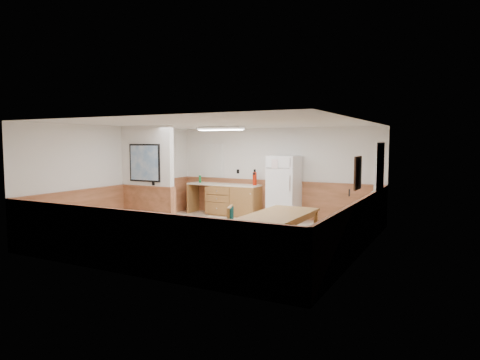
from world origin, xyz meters
The scene contains 20 objects.
ground centered at (0.00, 0.00, 0.00)m, with size 6.00×6.00×0.00m, color beige.
ceiling centered at (0.00, 0.00, 2.50)m, with size 6.00×6.00×0.02m, color silver.
back_wall centered at (0.00, 3.00, 1.25)m, with size 6.00×0.02×2.50m, color white.
right_wall centered at (3.00, 0.00, 1.25)m, with size 0.02×6.00×2.50m, color white.
left_wall centered at (-3.00, 0.00, 1.25)m, with size 0.02×6.00×2.50m, color white.
wainscot_back centered at (0.00, 2.98, 0.50)m, with size 6.00×0.04×1.00m, color #C2754D.
wainscot_right centered at (2.98, 0.00, 0.50)m, with size 0.04×6.00×1.00m, color #C2754D.
wainscot_left centered at (-2.98, 0.00, 0.50)m, with size 0.04×6.00×1.00m, color #C2754D.
partition_wall centered at (-2.25, 0.19, 1.23)m, with size 1.50×0.20×2.50m.
kitchen_counter centered at (-1.21, 2.68, 0.46)m, with size 2.20×0.61×1.00m.
exterior_door centered at (2.96, 1.90, 1.05)m, with size 0.07×1.02×2.15m.
kitchen_window centered at (-2.10, 2.98, 1.55)m, with size 0.80×0.04×1.00m.
wall_painting centered at (2.97, -0.30, 1.55)m, with size 0.04×0.50×0.60m.
fluorescent_fixture centered at (-0.80, 1.30, 2.45)m, with size 1.20×0.30×0.09m.
refrigerator centered at (0.39, 2.63, 0.87)m, with size 0.79×0.73×1.74m.
dining_table centered at (1.57, -0.55, 0.66)m, with size 0.98×1.95×0.75m.
dining_bench centered at (2.65, -0.48, 0.34)m, with size 0.50×1.62×0.45m.
dining_chair centered at (0.74, -0.76, 0.49)m, with size 0.78×0.65×0.85m.
fire_extinguisher centered at (-0.52, 2.70, 1.10)m, with size 0.12×0.12×0.45m.
soap_bottle centered at (-2.33, 2.70, 1.01)m, with size 0.07×0.07×0.22m, color #178139.
Camera 1 is at (4.63, -8.04, 2.09)m, focal length 32.00 mm.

